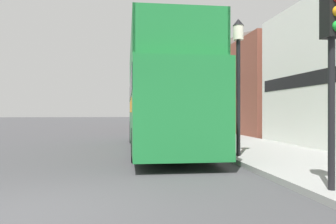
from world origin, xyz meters
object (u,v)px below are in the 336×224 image
at_px(traffic_signal, 332,43).
at_px(parked_car_ahead_of_bus, 156,126).
at_px(tour_bus, 162,103).
at_px(lamp_post_second, 186,84).
at_px(lamp_post_nearest, 238,60).

bearing_deg(traffic_signal, parked_car_ahead_of_bus, 95.46).
height_order(tour_bus, traffic_signal, tour_bus).
height_order(traffic_signal, lamp_post_second, lamp_post_second).
xyz_separation_m(traffic_signal, lamp_post_nearest, (-0.02, 4.61, 0.41)).
bearing_deg(lamp_post_second, tour_bus, -111.48).
bearing_deg(traffic_signal, lamp_post_nearest, 90.29).
relative_size(tour_bus, traffic_signal, 2.95).
distance_m(parked_car_ahead_of_bus, lamp_post_second, 3.79).
distance_m(lamp_post_nearest, lamp_post_second, 8.36).
bearing_deg(lamp_post_second, traffic_signal, -89.89).
distance_m(parked_car_ahead_of_bus, traffic_signal, 15.67).
relative_size(parked_car_ahead_of_bus, lamp_post_second, 0.99).
height_order(parked_car_ahead_of_bus, traffic_signal, traffic_signal).
relative_size(traffic_signal, lamp_post_nearest, 0.82).
height_order(tour_bus, lamp_post_second, lamp_post_second).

